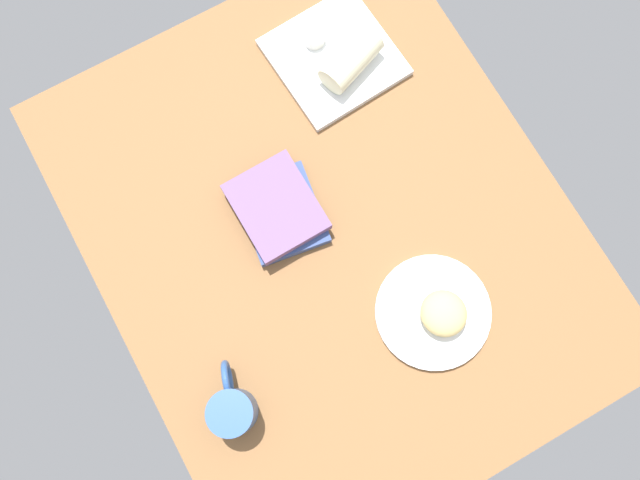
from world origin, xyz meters
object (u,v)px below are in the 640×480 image
object	(u,v)px
sauce_cup	(314,37)
breakfast_wrap	(351,60)
scone_pastry	(444,313)
book_stack	(279,210)
square_plate	(334,57)
coffee_mug	(232,410)
round_plate	(433,312)

from	to	relation	value
sauce_cup	breakfast_wrap	world-z (taller)	breakfast_wrap
scone_pastry	book_stack	xyz separation A→B (cm)	(-33.09, -17.29, -1.32)
breakfast_wrap	book_stack	bearing A→B (deg)	-74.75
breakfast_wrap	book_stack	world-z (taller)	breakfast_wrap
square_plate	coffee_mug	distance (cm)	73.90
coffee_mug	square_plate	bearing A→B (deg)	136.00
breakfast_wrap	coffee_mug	world-z (taller)	coffee_mug
breakfast_wrap	coffee_mug	distance (cm)	72.12
book_stack	coffee_mug	distance (cm)	38.71
sauce_cup	coffee_mug	size ratio (longest dim) A/B	0.34
square_plate	sauce_cup	world-z (taller)	sauce_cup
round_plate	square_plate	bearing A→B (deg)	170.08
round_plate	scone_pastry	distance (cm)	3.48
coffee_mug	book_stack	bearing A→B (deg)	139.20
round_plate	coffee_mug	distance (cm)	41.83
square_plate	breakfast_wrap	bearing A→B (deg)	21.72
sauce_cup	book_stack	distance (cm)	37.52
round_plate	coffee_mug	bearing A→B (deg)	-93.61
square_plate	coffee_mug	bearing A→B (deg)	-44.00
scone_pastry	coffee_mug	distance (cm)	42.72
round_plate	scone_pastry	size ratio (longest dim) A/B	2.48
coffee_mug	round_plate	bearing A→B (deg)	86.39
breakfast_wrap	coffee_mug	bearing A→B (deg)	-67.57
round_plate	book_stack	xyz separation A→B (cm)	(-31.86, -16.28, 1.77)
square_plate	book_stack	bearing A→B (deg)	-47.51
scone_pastry	round_plate	bearing A→B (deg)	-140.55
round_plate	breakfast_wrap	size ratio (longest dim) A/B	1.67
scone_pastry	square_plate	distance (cm)	57.66
round_plate	coffee_mug	world-z (taller)	coffee_mug
square_plate	breakfast_wrap	xyz separation A→B (cm)	(3.99, 1.59, 4.02)
scone_pastry	breakfast_wrap	size ratio (longest dim) A/B	0.67
scone_pastry	sauce_cup	bearing A→B (deg)	173.79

